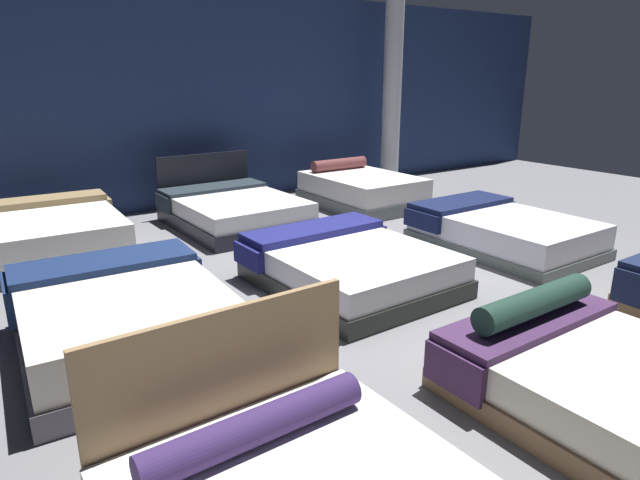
# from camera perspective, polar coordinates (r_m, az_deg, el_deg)

# --- Properties ---
(ground_plane) EXTENTS (18.00, 18.00, 0.02)m
(ground_plane) POSITION_cam_1_polar(r_m,az_deg,el_deg) (5.90, 3.10, -4.68)
(ground_plane) COLOR slate
(showroom_back_wall) EXTENTS (18.00, 0.06, 3.50)m
(showroom_back_wall) POSITION_cam_1_polar(r_m,az_deg,el_deg) (9.45, -14.18, 13.98)
(showroom_back_wall) COLOR navy
(showroom_back_wall) RESTS_ON ground_plane
(bed_1) EXTENTS (1.64, 2.09, 0.67)m
(bed_1) POSITION_cam_1_polar(r_m,az_deg,el_deg) (4.16, 28.83, -13.29)
(bed_1) COLOR brown
(bed_1) RESTS_ON ground_plane
(bed_3) EXTENTS (1.69, 2.05, 0.58)m
(bed_3) POSITION_cam_1_polar(r_m,az_deg,el_deg) (4.76, -19.88, -7.58)
(bed_3) COLOR #554F5B
(bed_3) RESTS_ON ground_plane
(bed_4) EXTENTS (1.77, 2.01, 0.51)m
(bed_4) POSITION_cam_1_polar(r_m,az_deg,el_deg) (5.78, 3.02, -2.68)
(bed_4) COLOR black
(bed_4) RESTS_ON ground_plane
(bed_5) EXTENTS (1.55, 2.16, 0.50)m
(bed_5) POSITION_cam_1_polar(r_m,az_deg,el_deg) (7.41, 18.46, 0.92)
(bed_5) COLOR #4F5756
(bed_5) RESTS_ON ground_plane
(bed_6) EXTENTS (1.64, 2.04, 0.60)m
(bed_6) POSITION_cam_1_polar(r_m,az_deg,el_deg) (7.49, -25.95, 0.55)
(bed_6) COLOR #33332E
(bed_6) RESTS_ON ground_plane
(bed_7) EXTENTS (1.68, 2.13, 0.95)m
(bed_7) POSITION_cam_1_polar(r_m,az_deg,el_deg) (8.19, -9.08, 3.13)
(bed_7) COLOR black
(bed_7) RESTS_ON ground_plane
(bed_8) EXTENTS (1.45, 1.98, 0.73)m
(bed_8) POSITION_cam_1_polar(r_m,az_deg,el_deg) (9.32, 4.37, 5.22)
(bed_8) COLOR #525859
(bed_8) RESTS_ON ground_plane
(support_pillar) EXTENTS (0.36, 0.36, 3.50)m
(support_pillar) POSITION_cam_1_polar(r_m,az_deg,el_deg) (11.00, 7.53, 14.70)
(support_pillar) COLOR silver
(support_pillar) RESTS_ON ground_plane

